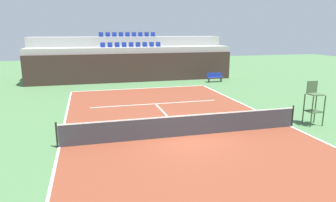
{
  "coord_description": "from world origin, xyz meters",
  "views": [
    {
      "loc": [
        -4.16,
        -12.47,
        4.67
      ],
      "look_at": [
        -0.33,
        2.0,
        1.2
      ],
      "focal_mm": 32.77,
      "sensor_mm": 36.0,
      "label": 1
    }
  ],
  "objects": [
    {
      "name": "ground_plane",
      "position": [
        0.0,
        0.0,
        0.0
      ],
      "size": [
        80.0,
        80.0,
        0.0
      ],
      "primitive_type": "plane",
      "color": "#477042"
    },
    {
      "name": "court_surface",
      "position": [
        0.0,
        0.0,
        0.01
      ],
      "size": [
        11.0,
        24.0,
        0.01
      ],
      "primitive_type": "cube",
      "color": "brown",
      "rests_on": "ground_plane"
    },
    {
      "name": "baseline_far",
      "position": [
        0.0,
        11.95,
        0.01
      ],
      "size": [
        11.0,
        0.1,
        0.0
      ],
      "primitive_type": "cube",
      "color": "white",
      "rests_on": "court_surface"
    },
    {
      "name": "sideline_left",
      "position": [
        -5.45,
        0.0,
        0.01
      ],
      "size": [
        0.1,
        24.0,
        0.0
      ],
      "primitive_type": "cube",
      "color": "white",
      "rests_on": "court_surface"
    },
    {
      "name": "sideline_right",
      "position": [
        5.45,
        0.0,
        0.01
      ],
      "size": [
        0.1,
        24.0,
        0.0
      ],
      "primitive_type": "cube",
      "color": "white",
      "rests_on": "court_surface"
    },
    {
      "name": "service_line_far",
      "position": [
        0.0,
        6.4,
        0.01
      ],
      "size": [
        8.26,
        0.1,
        0.0
      ],
      "primitive_type": "cube",
      "color": "white",
      "rests_on": "court_surface"
    },
    {
      "name": "centre_service_line",
      "position": [
        0.0,
        3.2,
        0.01
      ],
      "size": [
        0.1,
        6.4,
        0.0
      ],
      "primitive_type": "cube",
      "color": "white",
      "rests_on": "court_surface"
    },
    {
      "name": "back_wall",
      "position": [
        0.0,
        15.34,
        1.3
      ],
      "size": [
        18.92,
        0.3,
        2.61
      ],
      "primitive_type": "cube",
      "color": "#33231E",
      "rests_on": "ground_plane"
    },
    {
      "name": "stands_tier_lower",
      "position": [
        0.0,
        16.69,
        1.56
      ],
      "size": [
        18.92,
        2.4,
        3.13
      ],
      "primitive_type": "cube",
      "color": "#9E9E99",
      "rests_on": "ground_plane"
    },
    {
      "name": "stands_tier_upper",
      "position": [
        0.0,
        19.09,
        2.02
      ],
      "size": [
        18.92,
        2.4,
        4.04
      ],
      "primitive_type": "cube",
      "color": "#9E9E99",
      "rests_on": "ground_plane"
    },
    {
      "name": "seating_row_lower",
      "position": [
        0.0,
        16.79,
        3.25
      ],
      "size": [
        5.71,
        0.44,
        0.44
      ],
      "color": "navy",
      "rests_on": "stands_tier_lower"
    },
    {
      "name": "seating_row_upper",
      "position": [
        0.0,
        19.19,
        4.16
      ],
      "size": [
        5.71,
        0.44,
        0.44
      ],
      "color": "navy",
      "rests_on": "stands_tier_upper"
    },
    {
      "name": "tennis_net",
      "position": [
        0.0,
        0.0,
        0.51
      ],
      "size": [
        11.08,
        0.08,
        1.07
      ],
      "color": "black",
      "rests_on": "court_surface"
    },
    {
      "name": "umpire_chair",
      "position": [
        6.7,
        0.06,
        1.19
      ],
      "size": [
        0.76,
        0.66,
        2.2
      ],
      "color": "#334C2D",
      "rests_on": "ground_plane"
    },
    {
      "name": "player_bench",
      "position": [
        7.17,
        13.46,
        0.51
      ],
      "size": [
        1.5,
        0.4,
        0.85
      ],
      "color": "navy",
      "rests_on": "ground_plane"
    }
  ]
}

